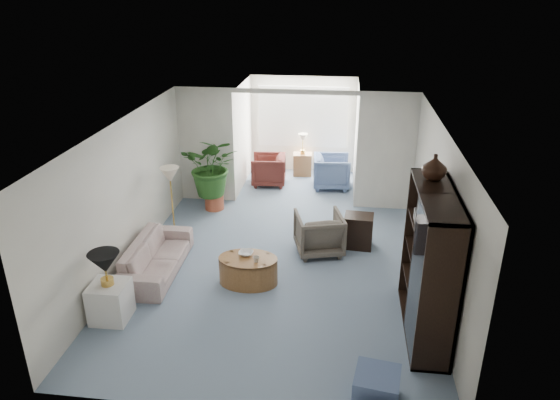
# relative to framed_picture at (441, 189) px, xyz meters

# --- Properties ---
(floor) EXTENTS (6.00, 6.00, 0.00)m
(floor) POSITION_rel_framed_picture_xyz_m (-2.46, 0.10, -1.70)
(floor) COLOR gray
(floor) RESTS_ON ground
(sunroom_floor) EXTENTS (2.60, 2.60, 0.00)m
(sunroom_floor) POSITION_rel_framed_picture_xyz_m (-2.46, 4.20, -1.70)
(sunroom_floor) COLOR gray
(sunroom_floor) RESTS_ON ground
(back_pier_left) EXTENTS (1.20, 0.12, 2.50)m
(back_pier_left) POSITION_rel_framed_picture_xyz_m (-4.36, 3.10, -0.45)
(back_pier_left) COLOR silver
(back_pier_left) RESTS_ON ground
(back_pier_right) EXTENTS (1.20, 0.12, 2.50)m
(back_pier_right) POSITION_rel_framed_picture_xyz_m (-0.56, 3.10, -0.45)
(back_pier_right) COLOR silver
(back_pier_right) RESTS_ON ground
(back_header) EXTENTS (2.60, 0.12, 0.10)m
(back_header) POSITION_rel_framed_picture_xyz_m (-2.46, 3.10, 0.75)
(back_header) COLOR silver
(back_header) RESTS_ON back_pier_left
(window_pane) EXTENTS (2.20, 0.02, 1.50)m
(window_pane) POSITION_rel_framed_picture_xyz_m (-2.46, 5.28, -0.30)
(window_pane) COLOR white
(window_blinds) EXTENTS (2.20, 0.02, 1.50)m
(window_blinds) POSITION_rel_framed_picture_xyz_m (-2.46, 5.25, -0.30)
(window_blinds) COLOR white
(framed_picture) EXTENTS (0.04, 0.50, 0.40)m
(framed_picture) POSITION_rel_framed_picture_xyz_m (0.00, 0.00, 0.00)
(framed_picture) COLOR #B0A28D
(sofa) EXTENTS (0.79, 1.93, 0.56)m
(sofa) POSITION_rel_framed_picture_xyz_m (-4.45, -0.03, -1.42)
(sofa) COLOR #BBB39F
(sofa) RESTS_ON ground
(end_table) EXTENTS (0.53, 0.53, 0.57)m
(end_table) POSITION_rel_framed_picture_xyz_m (-4.65, -1.38, -1.42)
(end_table) COLOR white
(end_table) RESTS_ON ground
(table_lamp) EXTENTS (0.44, 0.44, 0.30)m
(table_lamp) POSITION_rel_framed_picture_xyz_m (-4.65, -1.38, -0.78)
(table_lamp) COLOR black
(table_lamp) RESTS_ON end_table
(floor_lamp) EXTENTS (0.36, 0.36, 0.28)m
(floor_lamp) POSITION_rel_framed_picture_xyz_m (-4.56, 1.27, -0.45)
(floor_lamp) COLOR #F8E6C5
(floor_lamp) RESTS_ON ground
(coffee_table) EXTENTS (1.01, 1.01, 0.45)m
(coffee_table) POSITION_rel_framed_picture_xyz_m (-2.86, -0.19, -1.47)
(coffee_table) COLOR olive
(coffee_table) RESTS_ON ground
(coffee_bowl) EXTENTS (0.25, 0.25, 0.06)m
(coffee_bowl) POSITION_rel_framed_picture_xyz_m (-2.91, -0.09, -1.22)
(coffee_bowl) COLOR silver
(coffee_bowl) RESTS_ON coffee_table
(coffee_cup) EXTENTS (0.10, 0.10, 0.09)m
(coffee_cup) POSITION_rel_framed_picture_xyz_m (-2.71, -0.29, -1.20)
(coffee_cup) COLOR beige
(coffee_cup) RESTS_ON coffee_table
(wingback_chair) EXTENTS (0.98, 1.00, 0.74)m
(wingback_chair) POSITION_rel_framed_picture_xyz_m (-1.80, 0.99, -1.33)
(wingback_chair) COLOR #685E52
(wingback_chair) RESTS_ON ground
(side_table_dark) EXTENTS (0.55, 0.45, 0.62)m
(side_table_dark) POSITION_rel_framed_picture_xyz_m (-1.10, 1.29, -1.39)
(side_table_dark) COLOR black
(side_table_dark) RESTS_ON ground
(entertainment_cabinet) EXTENTS (0.49, 1.85, 2.05)m
(entertainment_cabinet) POSITION_rel_framed_picture_xyz_m (-0.23, -1.05, -0.67)
(entertainment_cabinet) COLOR black
(entertainment_cabinet) RESTS_ON ground
(cabinet_urn) EXTENTS (0.33, 0.33, 0.35)m
(cabinet_urn) POSITION_rel_framed_picture_xyz_m (-0.23, -0.55, 0.53)
(cabinet_urn) COLOR black
(cabinet_urn) RESTS_ON entertainment_cabinet
(ottoman) EXTENTS (0.58, 0.58, 0.40)m
(ottoman) POSITION_rel_framed_picture_xyz_m (-0.94, -2.54, -1.50)
(ottoman) COLOR slate
(ottoman) RESTS_ON ground
(plant_pot) EXTENTS (0.40, 0.40, 0.32)m
(plant_pot) POSITION_rel_framed_picture_xyz_m (-4.11, 2.62, -1.54)
(plant_pot) COLOR #B04F33
(plant_pot) RESTS_ON ground
(house_plant) EXTENTS (1.17, 1.01, 1.30)m
(house_plant) POSITION_rel_framed_picture_xyz_m (-4.11, 2.62, -0.73)
(house_plant) COLOR #26531C
(house_plant) RESTS_ON plant_pot
(sunroom_chair_blue) EXTENTS (0.90, 0.88, 0.77)m
(sunroom_chair_blue) POSITION_rel_framed_picture_xyz_m (-1.68, 4.20, -1.32)
(sunroom_chair_blue) COLOR slate
(sunroom_chair_blue) RESTS_ON ground
(sunroom_chair_maroon) EXTENTS (0.85, 0.83, 0.72)m
(sunroom_chair_maroon) POSITION_rel_framed_picture_xyz_m (-3.18, 4.20, -1.34)
(sunroom_chair_maroon) COLOR #59251E
(sunroom_chair_maroon) RESTS_ON ground
(sunroom_table) EXTENTS (0.48, 0.38, 0.55)m
(sunroom_table) POSITION_rel_framed_picture_xyz_m (-2.43, 4.95, -1.42)
(sunroom_table) COLOR olive
(sunroom_table) RESTS_ON ground
(shelf_clutter) EXTENTS (0.30, 1.15, 1.06)m
(shelf_clutter) POSITION_rel_framed_picture_xyz_m (-0.28, -1.24, -0.50)
(shelf_clutter) COLOR #342E28
(shelf_clutter) RESTS_ON entertainment_cabinet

